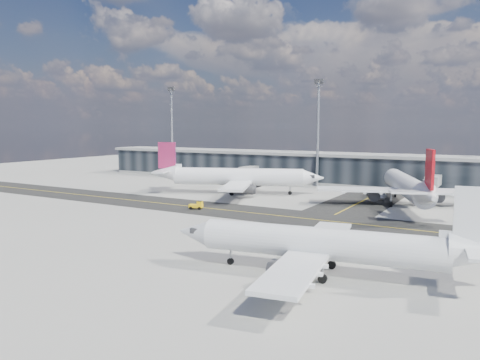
{
  "coord_description": "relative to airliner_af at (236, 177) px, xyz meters",
  "views": [
    {
      "loc": [
        45.67,
        -72.57,
        16.34
      ],
      "look_at": [
        -3.77,
        12.48,
        5.0
      ],
      "focal_mm": 35.0,
      "sensor_mm": 36.0,
      "label": 1
    }
  ],
  "objects": [
    {
      "name": "ground",
      "position": [
        11.85,
        -24.27,
        -4.11
      ],
      "size": [
        300.0,
        300.0,
        0.0
      ],
      "primitive_type": "plane",
      "color": "gray",
      "rests_on": "ground"
    },
    {
      "name": "taxiway_lanes",
      "position": [
        15.76,
        -13.53,
        -4.1
      ],
      "size": [
        180.0,
        63.0,
        0.03
      ],
      "color": "black",
      "rests_on": "ground"
    },
    {
      "name": "terminal_concourse",
      "position": [
        11.89,
        30.66,
        -0.02
      ],
      "size": [
        152.0,
        19.8,
        8.8
      ],
      "color": "black",
      "rests_on": "ground"
    },
    {
      "name": "floodlight_masts",
      "position": [
        11.85,
        23.73,
        11.5
      ],
      "size": [
        102.5,
        0.7,
        28.9
      ],
      "color": "gray",
      "rests_on": "ground"
    },
    {
      "name": "airliner_af",
      "position": [
        0.0,
        0.0,
        0.0
      ],
      "size": [
        40.38,
        34.95,
        12.44
      ],
      "rotation": [
        0.0,
        0.0,
        -1.19
      ],
      "color": "white",
      "rests_on": "ground"
    },
    {
      "name": "airliner_redtail",
      "position": [
        39.69,
        1.38,
        0.05
      ],
      "size": [
        35.42,
        40.94,
        12.6
      ],
      "rotation": [
        0.0,
        0.0,
        0.38
      ],
      "color": "white",
      "rests_on": "ground"
    },
    {
      "name": "airliner_near",
      "position": [
        40.45,
        -49.03,
        -0.63
      ],
      "size": [
        35.52,
        30.41,
        10.53
      ],
      "rotation": [
        0.0,
        0.0,
        1.73
      ],
      "color": "silver",
      "rests_on": "ground"
    },
    {
      "name": "baggage_tug",
      "position": [
        4.45,
        -22.38,
        -3.27
      ],
      "size": [
        2.94,
        2.05,
        1.68
      ],
      "rotation": [
        0.0,
        0.0,
        -1.27
      ],
      "color": "yellow",
      "rests_on": "ground"
    },
    {
      "name": "service_van",
      "position": [
        32.43,
        9.27,
        -3.39
      ],
      "size": [
        2.99,
        5.43,
        1.44
      ],
      "primitive_type": "imported",
      "rotation": [
        0.0,
        0.0,
        0.12
      ],
      "color": "white",
      "rests_on": "ground"
    }
  ]
}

